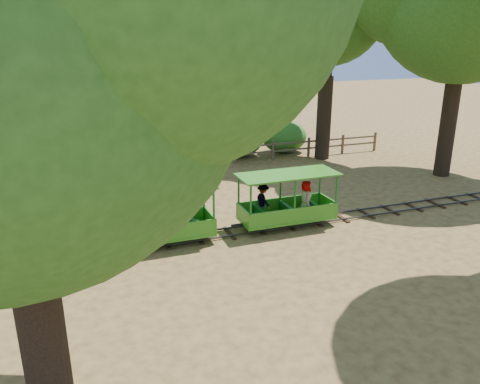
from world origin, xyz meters
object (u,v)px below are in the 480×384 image
object	(u,v)px
fence	(215,154)
carriage_front	(161,220)
carriage_rear	(286,204)
locomotive	(29,205)

from	to	relation	value
fence	carriage_front	bearing A→B (deg)	-117.16
carriage_front	carriage_rear	xyz separation A→B (m)	(4.03, 0.05, -0.01)
carriage_rear	fence	size ratio (longest dim) A/B	0.18
carriage_front	carriage_rear	bearing A→B (deg)	0.64
locomotive	carriage_front	world-z (taller)	locomotive
locomotive	carriage_rear	size ratio (longest dim) A/B	0.90
carriage_rear	fence	world-z (taller)	carriage_rear
carriage_rear	fence	bearing A→B (deg)	89.40
carriage_front	fence	bearing A→B (deg)	62.84
carriage_front	fence	xyz separation A→B (m)	(4.12, 8.02, -0.18)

